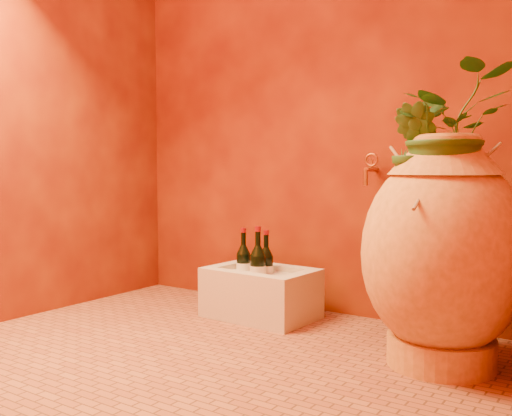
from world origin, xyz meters
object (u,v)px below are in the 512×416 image
Objects in this scene: amphora at (443,252)px; wine_bottle_a at (266,268)px; wine_bottle_b at (243,266)px; wall_tap at (370,168)px; wine_bottle_c at (258,269)px; stone_basin at (261,294)px.

amphora reaches higher than wine_bottle_a.
wall_tap reaches higher than wine_bottle_b.
wine_bottle_c is at bearing -28.27° from wine_bottle_b.
wine_bottle_b is at bearing -164.02° from wall_tap.
wine_bottle_b is 1.96× the size of wall_tap.
stone_basin is at bearing 99.93° from wine_bottle_c.
wine_bottle_a is at bearing 92.67° from wine_bottle_c.
amphora is at bearing -11.64° from stone_basin.
wine_bottle_b reaches higher than stone_basin.
wine_bottle_b is at bearing 151.73° from wine_bottle_c.
wall_tap is at bearing 28.03° from wine_bottle_c.
wine_bottle_b reaches higher than wine_bottle_a.
wine_bottle_a is (-1.03, 0.26, -0.21)m from amphora.
wall_tap is (0.52, 0.23, 0.68)m from stone_basin.
stone_basin is 0.15m from wine_bottle_c.
wine_bottle_c is at bearing -80.07° from stone_basin.
wall_tap reaches higher than wine_bottle_c.
wine_bottle_a is 1.94× the size of wall_tap.
wine_bottle_b is (-0.15, 0.04, 0.14)m from stone_basin.
wall_tap is at bearing 138.67° from amphora.
stone_basin is 1.66× the size of wine_bottle_c.
amphora is at bearing -41.33° from wall_tap.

